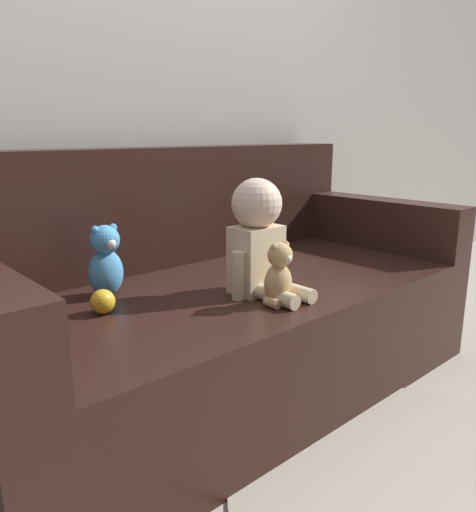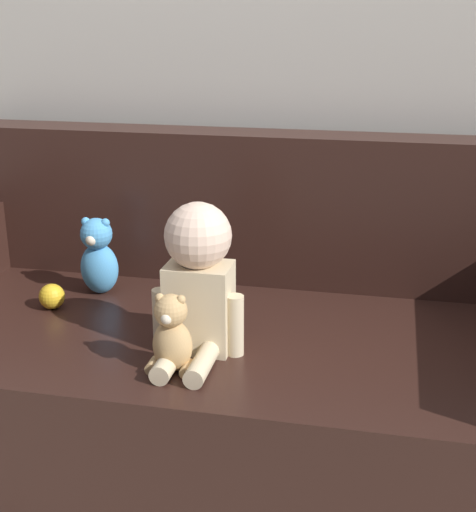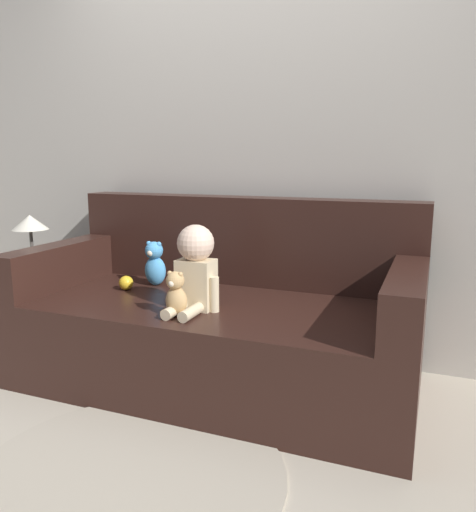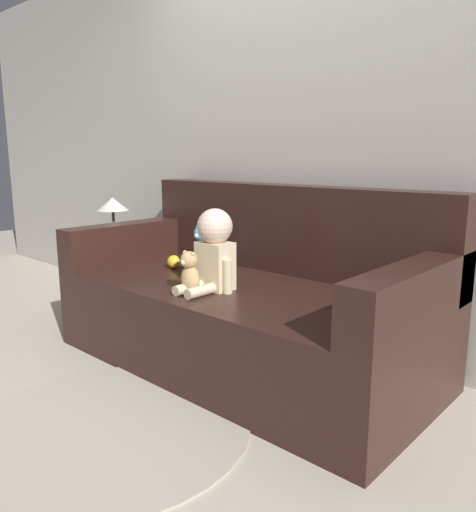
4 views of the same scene
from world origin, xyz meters
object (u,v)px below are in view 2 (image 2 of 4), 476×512
at_px(plush_toy_side, 98,256).
at_px(toy_ball, 52,297).
at_px(couch, 227,354).
at_px(person_baby, 198,280).
at_px(teddy_bear_brown, 172,335).

distance_m(plush_toy_side, toy_ball, 0.20).
bearing_deg(couch, toy_ball, -173.22).
bearing_deg(plush_toy_side, person_baby, -37.90).
distance_m(couch, toy_ball, 0.58).
distance_m(couch, person_baby, 0.41).
bearing_deg(toy_ball, teddy_bear_brown, -32.41).
bearing_deg(teddy_bear_brown, toy_ball, 147.59).
xyz_separation_m(plush_toy_side, toy_ball, (-0.10, -0.16, -0.09)).
distance_m(teddy_bear_brown, plush_toy_side, 0.61).
bearing_deg(plush_toy_side, couch, -11.33).
relative_size(teddy_bear_brown, plush_toy_side, 0.83).
bearing_deg(teddy_bear_brown, person_baby, 75.77).
xyz_separation_m(couch, person_baby, (-0.02, -0.24, 0.34)).
xyz_separation_m(couch, toy_ball, (-0.55, -0.07, 0.17)).
distance_m(teddy_bear_brown, toy_ball, 0.58).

